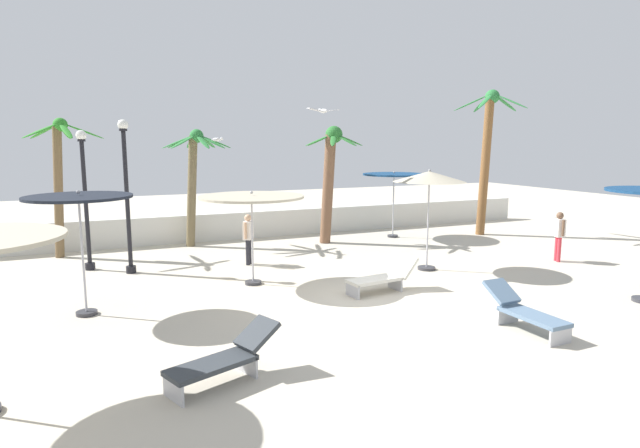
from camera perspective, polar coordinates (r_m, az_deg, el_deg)
name	(u,v)px	position (r m, az deg, el deg)	size (l,w,h in m)	color
ground_plane	(377,303)	(12.39, 6.18, -8.58)	(56.00, 56.00, 0.00)	beige
boundary_wall	(258,224)	(20.74, -6.78, -0.03)	(25.20, 0.30, 1.03)	silver
patio_umbrella_1	(429,178)	(15.39, 11.81, 4.90)	(2.09, 2.09, 2.95)	#333338
patio_umbrella_2	(252,200)	(13.63, -7.45, 2.58)	(2.71, 2.71, 2.47)	#333338
patio_umbrella_3	(79,204)	(12.13, -24.75, 1.96)	(2.17, 2.17, 2.72)	#333338
patio_umbrella_5	(394,177)	(20.61, 8.05, 5.07)	(2.43, 2.43, 2.59)	#333338
palm_tree_0	(59,171)	(18.73, -26.52, 5.22)	(2.37, 2.52, 4.48)	brown
palm_tree_1	(330,171)	(19.29, 1.09, 5.81)	(2.26, 2.16, 4.30)	brown
palm_tree_2	(487,147)	(22.06, 17.70, 7.94)	(2.82, 2.91, 5.76)	brown
palm_tree_3	(194,171)	(19.18, -13.59, 5.62)	(2.47, 2.47, 4.17)	brown
lamp_post_0	(127,193)	(15.66, -20.28, 3.15)	(0.29, 0.29, 4.33)	black
lamp_post_1	(85,196)	(16.54, -24.17, 2.75)	(0.29, 0.29, 4.05)	black
lounge_chair_0	(524,311)	(11.31, 21.33, -8.76)	(0.60, 1.88, 0.83)	#B7B7BC
lounge_chair_1	(225,358)	(8.53, -10.34, -14.11)	(1.94, 1.17, 0.83)	#B7B7BC
lounge_chair_2	(383,277)	(13.22, 6.86, -5.76)	(1.94, 0.77, 0.83)	#B7B7BC
guest_0	(248,234)	(16.07, -7.82, -1.14)	(0.40, 0.47, 1.55)	#26262D
guest_1	(559,232)	(17.97, 24.56, -0.79)	(0.35, 0.53, 1.56)	#D8333F
seagull_0	(323,111)	(15.03, 0.34, 12.24)	(1.07, 0.41, 0.14)	white
seagull_1	(217,139)	(18.44, -11.12, 9.04)	(0.64, 1.23, 0.14)	white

